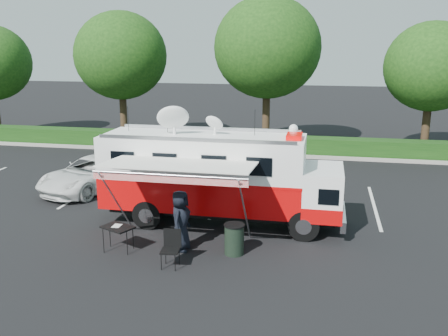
# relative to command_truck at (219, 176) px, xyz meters

# --- Properties ---
(ground_plane) EXTENTS (120.00, 120.00, 0.00)m
(ground_plane) POSITION_rel_command_truck_xyz_m (0.07, 0.00, -1.73)
(ground_plane) COLOR black
(ground_plane) RESTS_ON ground
(back_border) EXTENTS (60.00, 6.14, 8.87)m
(back_border) POSITION_rel_command_truck_xyz_m (1.22, 12.90, 3.28)
(back_border) COLOR #9E998E
(back_border) RESTS_ON ground_plane
(stall_lines) EXTENTS (24.12, 5.50, 0.01)m
(stall_lines) POSITION_rel_command_truck_xyz_m (-0.43, 3.00, -1.72)
(stall_lines) COLOR silver
(stall_lines) RESTS_ON ground_plane
(command_truck) EXTENTS (8.39, 2.31, 4.03)m
(command_truck) POSITION_rel_command_truck_xyz_m (0.00, 0.00, 0.00)
(command_truck) COLOR black
(command_truck) RESTS_ON ground_plane
(awning) EXTENTS (4.58, 2.39, 2.77)m
(awning) POSITION_rel_command_truck_xyz_m (-0.75, -2.40, 0.86)
(awning) COLOR white
(awning) RESTS_ON ground_plane
(white_suv) EXTENTS (3.89, 5.59, 1.42)m
(white_suv) POSITION_rel_command_truck_xyz_m (-6.25, 3.00, -1.73)
(white_suv) COLOR silver
(white_suv) RESTS_ON ground_plane
(person) EXTENTS (0.66, 0.96, 1.91)m
(person) POSITION_rel_command_truck_xyz_m (-0.66, -2.53, -1.73)
(person) COLOR black
(person) RESTS_ON ground_plane
(folding_table) EXTENTS (1.12, 0.98, 0.79)m
(folding_table) POSITION_rel_command_truck_xyz_m (-2.53, -2.98, -0.98)
(folding_table) COLOR black
(folding_table) RESTS_ON ground_plane
(folding_chair) EXTENTS (0.57, 0.59, 1.08)m
(folding_chair) POSITION_rel_command_truck_xyz_m (-0.61, -3.67, -1.08)
(folding_chair) COLOR black
(folding_chair) RESTS_ON ground_plane
(trash_bin) EXTENTS (0.64, 0.64, 0.95)m
(trash_bin) POSITION_rel_command_truck_xyz_m (1.00, -2.51, -1.25)
(trash_bin) COLOR black
(trash_bin) RESTS_ON ground_plane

